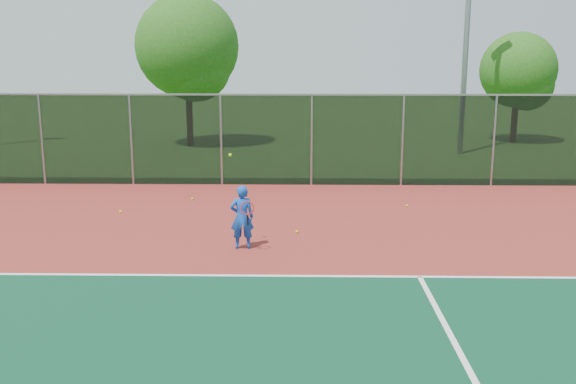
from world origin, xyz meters
TOP-DOWN VIEW (x-y plane):
  - ground at (0.00, 0.00)m, footprint 120.00×120.00m
  - court_apron at (0.00, 2.00)m, footprint 30.00×20.00m
  - fence_back at (0.00, 12.00)m, footprint 30.00×0.06m
  - tennis_player at (-1.68, 4.85)m, footprint 0.59×0.62m
  - practice_ball_1 at (-2.14, 9.52)m, footprint 0.07×0.07m
  - practice_ball_2 at (2.71, 8.90)m, footprint 0.07×0.07m
  - practice_ball_3 at (-3.62, 9.66)m, footprint 0.07×0.07m
  - practice_ball_4 at (-0.45, 6.12)m, footprint 0.07×0.07m
  - practice_ball_5 at (-5.35, 8.04)m, footprint 0.07×0.07m
  - tree_back_left at (-5.53, 21.19)m, footprint 4.79×4.79m
  - tree_back_mid at (10.26, 22.58)m, footprint 3.64×3.64m

SIDE VIEW (x-z plane):
  - ground at x=0.00m, z-range 0.00..0.00m
  - court_apron at x=0.00m, z-range 0.00..0.02m
  - practice_ball_1 at x=-2.14m, z-range 0.02..0.09m
  - practice_ball_2 at x=2.71m, z-range 0.02..0.09m
  - practice_ball_3 at x=-3.62m, z-range 0.02..0.09m
  - practice_ball_4 at x=-0.45m, z-range 0.02..0.09m
  - practice_ball_5 at x=-5.35m, z-range 0.02..0.09m
  - tennis_player at x=-1.68m, z-range -0.33..1.84m
  - fence_back at x=0.00m, z-range 0.05..3.08m
  - tree_back_mid at x=10.26m, z-range 0.68..6.02m
  - tree_back_left at x=-5.53m, z-range 0.90..7.93m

